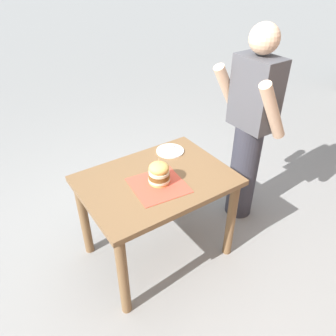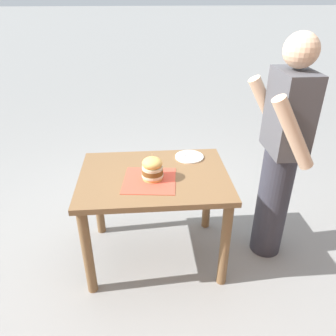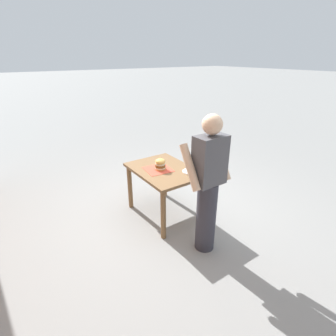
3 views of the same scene
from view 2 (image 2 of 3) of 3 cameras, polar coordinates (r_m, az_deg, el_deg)
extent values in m
plane|color=gray|center=(2.77, -2.13, -14.66)|extent=(80.00, 80.00, 0.00)
cube|color=brown|center=(2.33, -2.45, -1.60)|extent=(0.77, 1.06, 0.04)
cylinder|color=brown|center=(2.83, -12.11, -5.11)|extent=(0.07, 0.07, 0.71)
cylinder|color=brown|center=(2.33, -13.85, -14.12)|extent=(0.07, 0.07, 0.71)
cylinder|color=brown|center=(2.85, 6.88, -4.35)|extent=(0.07, 0.07, 0.71)
cylinder|color=brown|center=(2.35, 9.87, -13.07)|extent=(0.07, 0.07, 0.71)
cube|color=#D64C38|center=(2.25, -3.22, -2.18)|extent=(0.39, 0.39, 0.00)
cylinder|color=#E5B25B|center=(2.27, -2.68, -1.57)|extent=(0.14, 0.14, 0.02)
cylinder|color=beige|center=(2.26, -2.70, -1.14)|extent=(0.15, 0.15, 0.02)
cylinder|color=brown|center=(2.24, -2.71, -0.53)|extent=(0.15, 0.15, 0.04)
cylinder|color=beige|center=(2.23, -2.73, 0.09)|extent=(0.14, 0.14, 0.02)
ellipsoid|color=#E5B25B|center=(2.21, -2.75, 0.85)|extent=(0.14, 0.14, 0.08)
cylinder|color=#D1B77F|center=(2.19, -2.78, 1.96)|extent=(0.00, 0.00, 0.05)
cylinder|color=#8EA83D|center=(2.31, -2.75, -0.84)|extent=(0.05, 0.08, 0.02)
cylinder|color=white|center=(2.56, 3.74, 1.97)|extent=(0.22, 0.22, 0.01)
cylinder|color=silver|center=(2.57, 3.70, 2.32)|extent=(0.04, 0.17, 0.01)
cylinder|color=silver|center=(2.54, 3.79, 2.01)|extent=(0.03, 0.17, 0.01)
cylinder|color=#33333D|center=(2.67, 17.69, -5.86)|extent=(0.24, 0.24, 0.90)
cube|color=#4C4C51|center=(2.35, 20.35, 8.97)|extent=(0.36, 0.22, 0.56)
sphere|color=beige|center=(2.25, 22.16, 18.52)|extent=(0.22, 0.22, 0.22)
cylinder|color=beige|center=(2.54, 16.92, 9.78)|extent=(0.09, 0.34, 0.50)
cylinder|color=beige|center=(2.15, 20.99, 5.59)|extent=(0.09, 0.34, 0.50)
camera|label=1|loc=(1.03, -78.48, 18.90)|focal=35.00mm
camera|label=3|loc=(2.92, 87.03, 9.07)|focal=28.00mm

